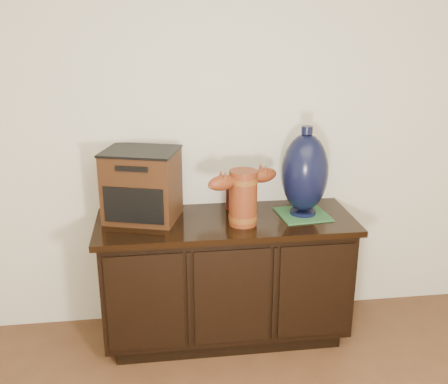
{
  "coord_description": "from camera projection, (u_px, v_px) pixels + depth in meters",
  "views": [
    {
      "loc": [
        -0.37,
        -0.5,
        1.86
      ],
      "look_at": [
        -0.02,
        2.18,
        0.93
      ],
      "focal_mm": 42.0,
      "sensor_mm": 36.0,
      "label": 1
    }
  ],
  "objects": [
    {
      "name": "lamp_base",
      "position": [
        305.0,
        173.0,
        2.95
      ],
      "size": [
        0.29,
        0.29,
        0.51
      ],
      "rotation": [
        0.0,
        0.0,
        0.1
      ],
      "color": "black",
      "rests_on": "green_mat"
    },
    {
      "name": "tv_radio",
      "position": [
        142.0,
        185.0,
        2.92
      ],
      "size": [
        0.47,
        0.42,
        0.4
      ],
      "rotation": [
        0.0,
        0.0,
        -0.3
      ],
      "color": "#381E0E",
      "rests_on": "sideboard"
    },
    {
      "name": "sideboard",
      "position": [
        226.0,
        277.0,
        3.08
      ],
      "size": [
        1.46,
        0.56,
        0.75
      ],
      "color": "black",
      "rests_on": "ground"
    },
    {
      "name": "spray_can",
      "position": [
        231.0,
        194.0,
        3.09
      ],
      "size": [
        0.07,
        0.07,
        0.19
      ],
      "color": "#59140F",
      "rests_on": "sideboard"
    },
    {
      "name": "terracotta_vessel",
      "position": [
        243.0,
        194.0,
        2.84
      ],
      "size": [
        0.42,
        0.24,
        0.31
      ],
      "rotation": [
        0.0,
        0.0,
        0.41
      ],
      "color": "maroon",
      "rests_on": "sideboard"
    },
    {
      "name": "green_mat",
      "position": [
        303.0,
        214.0,
        3.03
      ],
      "size": [
        0.3,
        0.3,
        0.01
      ],
      "primitive_type": "cube",
      "rotation": [
        0.0,
        0.0,
        0.1
      ],
      "color": "#2B5F33",
      "rests_on": "sideboard"
    }
  ]
}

